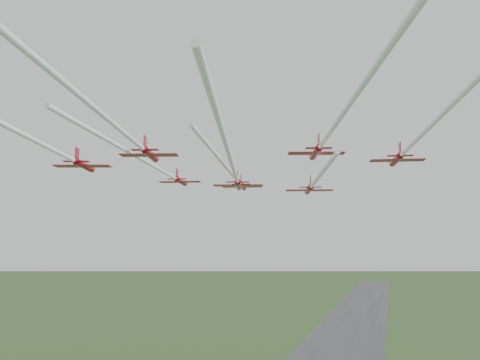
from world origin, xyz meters
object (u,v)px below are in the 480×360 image
(jet_lead, at_px, (234,176))
(jet_row3_right, at_px, (410,146))
(jet_row3_mid, at_px, (233,168))
(jet_row2_right, at_px, (314,183))
(jet_row3_left, at_px, (60,153))
(jet_row4_left, at_px, (116,126))
(jet_row4_right, at_px, (330,133))
(jet_row2_left, at_px, (159,169))

(jet_lead, height_order, jet_row3_right, jet_row3_right)
(jet_row3_mid, bearing_deg, jet_row2_right, 61.59)
(jet_row3_mid, height_order, jet_row3_right, jet_row3_right)
(jet_lead, relative_size, jet_row3_mid, 1.03)
(jet_row3_left, xyz_separation_m, jet_row3_right, (50.79, 9.96, 0.21))
(jet_row2_right, height_order, jet_row3_left, jet_row3_left)
(jet_row2_right, height_order, jet_row4_left, jet_row4_left)
(jet_row3_mid, bearing_deg, jet_row4_left, -130.91)
(jet_row3_left, xyz_separation_m, jet_row4_left, (19.74, -18.55, -1.20))
(jet_row4_right, bearing_deg, jet_row4_left, -163.64)
(jet_row3_mid, height_order, jet_row4_right, jet_row4_right)
(jet_lead, height_order, jet_row2_left, jet_lead)
(jet_lead, xyz_separation_m, jet_row2_left, (-7.27, -19.54, -1.12))
(jet_row2_left, bearing_deg, jet_row4_left, -83.48)
(jet_row2_right, xyz_separation_m, jet_row3_mid, (-6.87, -26.70, -0.76))
(jet_lead, xyz_separation_m, jet_row3_left, (-18.04, -31.64, -0.00))
(jet_lead, relative_size, jet_row3_left, 1.29)
(jet_row2_left, distance_m, jet_row3_left, 16.24)
(jet_lead, xyz_separation_m, jet_row4_left, (1.70, -50.19, -1.20))
(jet_row3_left, height_order, jet_row4_right, jet_row3_left)
(jet_row2_right, relative_size, jet_row3_mid, 0.71)
(jet_row3_right, height_order, jet_row4_left, jet_row3_right)
(jet_row2_left, bearing_deg, jet_row3_right, -12.86)
(jet_row3_left, bearing_deg, jet_row4_right, -23.19)
(jet_row3_left, bearing_deg, jet_lead, 44.90)
(jet_row4_right, bearing_deg, jet_row3_mid, 150.72)
(jet_row2_right, distance_m, jet_row4_right, 30.82)
(jet_row2_right, relative_size, jet_row3_right, 0.92)
(jet_row3_right, bearing_deg, jet_row2_right, 129.02)
(jet_row2_left, relative_size, jet_row2_right, 1.32)
(jet_lead, xyz_separation_m, jet_row3_right, (32.74, -21.68, 0.21))
(jet_row2_left, bearing_deg, jet_row3_left, -141.47)
(jet_row3_mid, distance_m, jet_row3_right, 26.12)
(jet_row2_left, xyz_separation_m, jet_row2_right, (24.12, 12.36, -1.82))
(jet_row4_left, bearing_deg, jet_row3_left, 123.15)
(jet_row2_right, distance_m, jet_row3_right, 21.74)
(jet_row3_right, height_order, jet_row4_right, jet_row3_right)
(jet_lead, xyz_separation_m, jet_row3_mid, (9.98, -33.87, -3.71))
(jet_row4_right, bearing_deg, jet_row2_left, 134.93)
(jet_row2_right, height_order, jet_row3_mid, jet_row2_right)
(jet_row3_left, xyz_separation_m, jet_row3_mid, (28.03, -2.23, -3.71))
(jet_row2_left, xyz_separation_m, jet_row3_mid, (17.25, -14.34, -2.59))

